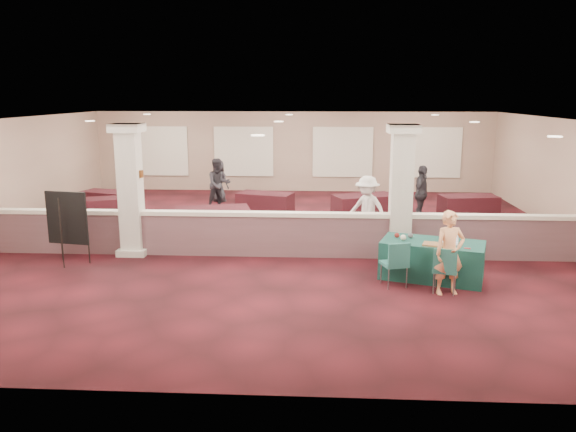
# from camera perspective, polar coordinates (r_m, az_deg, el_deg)

# --- Properties ---
(ground) EXTENTS (16.00, 16.00, 0.00)m
(ground) POSITION_cam_1_polar(r_m,az_deg,el_deg) (15.22, -0.91, -2.49)
(ground) COLOR #411017
(ground) RESTS_ON ground
(wall_back) EXTENTS (16.00, 0.04, 3.20)m
(wall_back) POSITION_cam_1_polar(r_m,az_deg,el_deg) (22.82, 0.51, 6.55)
(wall_back) COLOR gray
(wall_back) RESTS_ON ground
(wall_front) EXTENTS (16.00, 0.04, 3.20)m
(wall_front) POSITION_cam_1_polar(r_m,az_deg,el_deg) (7.14, -5.56, -6.41)
(wall_front) COLOR gray
(wall_front) RESTS_ON ground
(ceiling) EXTENTS (16.00, 16.00, 0.02)m
(ceiling) POSITION_cam_1_polar(r_m,az_deg,el_deg) (14.74, -0.96, 9.63)
(ceiling) COLOR white
(ceiling) RESTS_ON wall_back
(partition_wall) EXTENTS (15.60, 0.28, 1.10)m
(partition_wall) POSITION_cam_1_polar(r_m,az_deg,el_deg) (13.63, -1.37, -1.79)
(partition_wall) COLOR brown
(partition_wall) RESTS_ON ground
(column_left) EXTENTS (0.72, 0.72, 3.20)m
(column_left) POSITION_cam_1_polar(r_m,az_deg,el_deg) (14.13, -15.71, 2.68)
(column_left) COLOR beige
(column_left) RESTS_ON ground
(column_right) EXTENTS (0.72, 0.72, 3.20)m
(column_right) POSITION_cam_1_polar(r_m,az_deg,el_deg) (13.51, 11.40, 2.48)
(column_right) COLOR beige
(column_right) RESTS_ON ground
(sconce_left) EXTENTS (0.12, 0.12, 0.18)m
(sconce_left) POSITION_cam_1_polar(r_m,az_deg,el_deg) (14.17, -16.87, 4.13)
(sconce_left) COLOR brown
(sconce_left) RESTS_ON column_left
(sconce_right) EXTENTS (0.12, 0.12, 0.18)m
(sconce_right) POSITION_cam_1_polar(r_m,az_deg,el_deg) (13.99, -14.70, 4.15)
(sconce_right) COLOR brown
(sconce_right) RESTS_ON column_left
(near_table) EXTENTS (2.34, 1.66, 0.81)m
(near_table) POSITION_cam_1_polar(r_m,az_deg,el_deg) (12.43, 14.41, -4.35)
(near_table) COLOR #0E3434
(near_table) RESTS_ON ground
(conf_chair_main) EXTENTS (0.59, 0.59, 0.94)m
(conf_chair_main) POSITION_cam_1_polar(r_m,az_deg,el_deg) (11.53, 15.67, -4.95)
(conf_chair_main) COLOR #226353
(conf_chair_main) RESTS_ON ground
(conf_chair_side) EXTENTS (0.59, 0.60, 0.96)m
(conf_chair_side) POSITION_cam_1_polar(r_m,az_deg,el_deg) (11.66, 10.93, -4.47)
(conf_chair_side) COLOR #226353
(conf_chair_side) RESTS_ON ground
(easel_board) EXTENTS (1.01, 0.57, 1.73)m
(easel_board) POSITION_cam_1_polar(r_m,az_deg,el_deg) (13.75, -21.53, -0.27)
(easel_board) COLOR black
(easel_board) RESTS_ON ground
(woman) EXTENTS (0.68, 0.53, 1.68)m
(woman) POSITION_cam_1_polar(r_m,az_deg,el_deg) (11.45, 16.08, -3.62)
(woman) COLOR #F9B26C
(woman) RESTS_ON ground
(far_table_front_left) EXTENTS (1.83, 1.35, 0.67)m
(far_table_front_left) POSITION_cam_1_polar(r_m,az_deg,el_deg) (18.71, -19.43, 0.65)
(far_table_front_left) COLOR black
(far_table_front_left) RESTS_ON ground
(far_table_front_center) EXTENTS (2.19, 1.46, 0.81)m
(far_table_front_center) POSITION_cam_1_polar(r_m,az_deg,el_deg) (15.66, -7.65, -0.65)
(far_table_front_center) COLOR black
(far_table_front_center) RESTS_ON ground
(far_table_front_right) EXTENTS (2.12, 1.57, 0.77)m
(far_table_front_right) POSITION_cam_1_polar(r_m,az_deg,el_deg) (17.90, 7.74, 0.92)
(far_table_front_right) COLOR black
(far_table_front_right) RESTS_ON ground
(far_table_back_left) EXTENTS (1.81, 1.24, 0.67)m
(far_table_back_left) POSITION_cam_1_polar(r_m,az_deg,el_deg) (20.01, -17.89, 1.48)
(far_table_back_left) COLOR black
(far_table_back_left) RESTS_ON ground
(far_table_back_center) EXTENTS (1.94, 1.35, 0.71)m
(far_table_back_center) POSITION_cam_1_polar(r_m,az_deg,el_deg) (18.44, -2.33, 1.26)
(far_table_back_center) COLOR black
(far_table_back_center) RESTS_ON ground
(far_table_back_right) EXTENTS (1.88, 1.16, 0.71)m
(far_table_back_right) POSITION_cam_1_polar(r_m,az_deg,el_deg) (18.84, 17.83, 0.91)
(far_table_back_right) COLOR black
(far_table_back_right) RESTS_ON ground
(attendee_a) EXTENTS (0.96, 0.84, 1.76)m
(attendee_a) POSITION_cam_1_polar(r_m,az_deg,el_deg) (19.23, -7.07, 3.21)
(attendee_a) COLOR black
(attendee_a) RESTS_ON ground
(attendee_b) EXTENTS (1.24, 1.07, 1.78)m
(attendee_b) POSITION_cam_1_polar(r_m,az_deg,el_deg) (15.04, 8.03, 0.69)
(attendee_b) COLOR silver
(attendee_b) RESTS_ON ground
(attendee_c) EXTENTS (0.88, 1.14, 1.75)m
(attendee_c) POSITION_cam_1_polar(r_m,az_deg,el_deg) (17.78, 13.39, 2.22)
(attendee_c) COLOR black
(attendee_c) RESTS_ON ground
(attendee_d) EXTENTS (0.86, 0.68, 1.54)m
(attendee_d) POSITION_cam_1_polar(r_m,az_deg,el_deg) (20.73, -7.06, 3.56)
(attendee_d) COLOR black
(attendee_d) RESTS_ON ground
(laptop_base) EXTENTS (0.43, 0.36, 0.02)m
(laptop_base) POSITION_cam_1_polar(r_m,az_deg,el_deg) (12.24, 16.03, -2.68)
(laptop_base) COLOR silver
(laptop_base) RESTS_ON near_table
(laptop_screen) EXTENTS (0.35, 0.13, 0.24)m
(laptop_screen) POSITION_cam_1_polar(r_m,az_deg,el_deg) (12.33, 16.13, -1.94)
(laptop_screen) COLOR silver
(laptop_screen) RESTS_ON near_table
(screen_glow) EXTENTS (0.32, 0.11, 0.21)m
(screen_glow) POSITION_cam_1_polar(r_m,az_deg,el_deg) (12.32, 16.12, -2.03)
(screen_glow) COLOR silver
(screen_glow) RESTS_ON near_table
(knitting) EXTENTS (0.53, 0.45, 0.03)m
(knitting) POSITION_cam_1_polar(r_m,az_deg,el_deg) (12.05, 14.62, -2.80)
(knitting) COLOR #B7681D
(knitting) RESTS_ON near_table
(yarn_cream) EXTENTS (0.12, 0.12, 0.12)m
(yarn_cream) POSITION_cam_1_polar(r_m,az_deg,el_deg) (12.28, 11.63, -2.15)
(yarn_cream) COLOR beige
(yarn_cream) RESTS_ON near_table
(yarn_red) EXTENTS (0.11, 0.11, 0.11)m
(yarn_red) POSITION_cam_1_polar(r_m,az_deg,el_deg) (12.47, 11.01, -1.93)
(yarn_red) COLOR maroon
(yarn_red) RESTS_ON near_table
(yarn_grey) EXTENTS (0.12, 0.12, 0.12)m
(yarn_grey) POSITION_cam_1_polar(r_m,az_deg,el_deg) (12.50, 12.32, -1.95)
(yarn_grey) COLOR #454549
(yarn_grey) RESTS_ON near_table
(scissors) EXTENTS (0.14, 0.07, 0.01)m
(scissors) POSITION_cam_1_polar(r_m,az_deg,el_deg) (11.97, 17.77, -3.15)
(scissors) COLOR red
(scissors) RESTS_ON near_table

